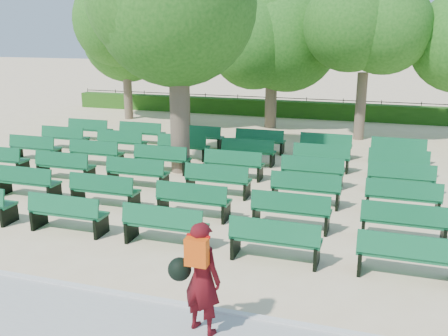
% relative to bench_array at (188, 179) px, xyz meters
% --- Properties ---
extents(ground, '(120.00, 120.00, 0.00)m').
position_rel_bench_array_xyz_m(ground, '(0.72, -0.75, -0.10)').
color(ground, beige).
extents(paving, '(30.00, 2.20, 0.06)m').
position_rel_bench_array_xyz_m(paving, '(0.72, -8.15, -0.07)').
color(paving, '#ACACA7').
rests_on(paving, ground).
extents(curb, '(30.00, 0.12, 0.10)m').
position_rel_bench_array_xyz_m(curb, '(0.72, -7.00, -0.05)').
color(curb, silver).
rests_on(curb, ground).
extents(hedge, '(26.00, 0.70, 0.90)m').
position_rel_bench_array_xyz_m(hedge, '(0.72, 13.25, 0.35)').
color(hedge, '#255516').
rests_on(hedge, ground).
extents(fence, '(26.00, 0.10, 1.02)m').
position_rel_bench_array_xyz_m(fence, '(0.72, 13.65, -0.10)').
color(fence, black).
rests_on(fence, ground).
extents(tree_line, '(21.80, 6.80, 7.04)m').
position_rel_bench_array_xyz_m(tree_line, '(0.72, 9.25, -0.10)').
color(tree_line, '#28651B').
rests_on(tree_line, ground).
extents(bench_array, '(1.97, 0.73, 1.22)m').
position_rel_bench_array_xyz_m(bench_array, '(0.00, 0.00, 0.00)').
color(bench_array, '#105C34').
rests_on(bench_array, ground).
extents(tree_among, '(5.13, 5.13, 7.21)m').
position_rel_bench_array_xyz_m(tree_among, '(-0.73, 1.16, 4.76)').
color(tree_among, brown).
rests_on(tree_among, ground).
extents(person, '(0.93, 0.64, 1.87)m').
position_rel_bench_array_xyz_m(person, '(3.24, -7.63, 0.93)').
color(person, '#4B0A10').
rests_on(person, ground).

